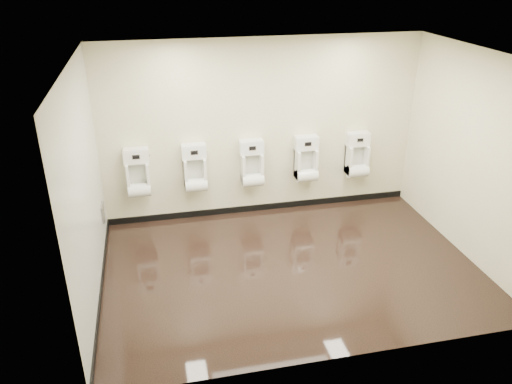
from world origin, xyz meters
The scene contains 15 objects.
ground centered at (0.00, 0.00, 0.00)m, with size 5.00×3.50×0.00m, color black.
ceiling centered at (0.00, 0.00, 2.80)m, with size 5.00×3.50×0.00m, color silver.
back_wall centered at (0.00, 1.75, 1.40)m, with size 5.00×0.02×2.80m, color beige.
front_wall centered at (0.00, -1.75, 1.40)m, with size 5.00×0.02×2.80m, color beige.
left_wall centered at (-2.50, 0.00, 1.40)m, with size 0.02×3.50×2.80m, color beige.
right_wall centered at (2.50, 0.00, 1.40)m, with size 0.02×3.50×2.80m, color beige.
tile_overlay_left centered at (-2.50, 0.00, 1.40)m, with size 0.01×3.50×2.80m, color silver.
skirting_back centered at (0.00, 1.74, 0.05)m, with size 5.00×0.02×0.10m, color black.
skirting_left centered at (-2.49, 0.00, 0.05)m, with size 0.02×3.50×0.10m, color black.
access_panel centered at (-2.48, 1.20, 0.50)m, with size 0.04×0.25×0.25m.
urinal_0 centered at (-1.95, 1.62, 0.84)m, with size 0.39×0.29×0.72m.
urinal_1 centered at (-1.09, 1.62, 0.84)m, with size 0.39×0.29×0.72m.
urinal_2 centered at (-0.20, 1.62, 0.84)m, with size 0.39×0.29×0.72m.
urinal_3 centered at (0.69, 1.62, 0.84)m, with size 0.39×0.29×0.72m.
urinal_4 centered at (1.57, 1.62, 0.84)m, with size 0.39×0.29×0.72m.
Camera 1 is at (-1.68, -5.48, 3.83)m, focal length 35.00 mm.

